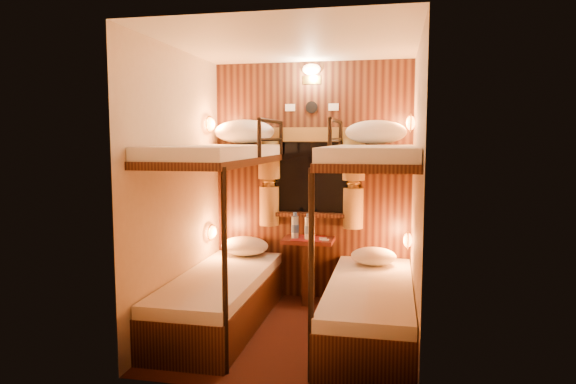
% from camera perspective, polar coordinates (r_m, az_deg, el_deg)
% --- Properties ---
extents(floor, '(2.10, 2.10, 0.00)m').
position_cam_1_polar(floor, '(4.50, 0.38, -15.38)').
color(floor, black).
rests_on(floor, ground).
extents(ceiling, '(2.10, 2.10, 0.00)m').
position_cam_1_polar(ceiling, '(4.26, 0.41, 16.24)').
color(ceiling, silver).
rests_on(ceiling, wall_back).
extents(wall_back, '(2.40, 0.00, 2.40)m').
position_cam_1_polar(wall_back, '(5.25, 2.66, 1.15)').
color(wall_back, '#C6B293').
rests_on(wall_back, floor).
extents(wall_front, '(2.40, 0.00, 2.40)m').
position_cam_1_polar(wall_front, '(3.20, -3.32, -1.94)').
color(wall_front, '#C6B293').
rests_on(wall_front, floor).
extents(wall_left, '(0.00, 2.40, 2.40)m').
position_cam_1_polar(wall_left, '(4.52, -12.12, 0.25)').
color(wall_left, '#C6B293').
rests_on(wall_left, floor).
extents(wall_right, '(0.00, 2.40, 2.40)m').
position_cam_1_polar(wall_right, '(4.14, 14.10, -0.31)').
color(wall_right, '#C6B293').
rests_on(wall_right, floor).
extents(back_panel, '(2.00, 0.03, 2.40)m').
position_cam_1_polar(back_panel, '(5.23, 2.64, 1.14)').
color(back_panel, black).
rests_on(back_panel, floor).
extents(bunk_left, '(0.72, 1.90, 1.82)m').
position_cam_1_polar(bunk_left, '(4.56, -7.51, -7.79)').
color(bunk_left, black).
rests_on(bunk_left, floor).
extents(bunk_right, '(0.72, 1.90, 1.82)m').
position_cam_1_polar(bunk_right, '(4.32, 9.12, -8.60)').
color(bunk_right, black).
rests_on(bunk_right, floor).
extents(window, '(1.00, 0.12, 0.79)m').
position_cam_1_polar(window, '(5.20, 2.58, 0.90)').
color(window, black).
rests_on(window, back_panel).
extents(curtains, '(1.10, 0.22, 1.00)m').
position_cam_1_polar(curtains, '(5.16, 2.53, 1.79)').
color(curtains, olive).
rests_on(curtains, back_panel).
extents(back_fixtures, '(0.54, 0.09, 0.48)m').
position_cam_1_polar(back_fixtures, '(5.21, 2.63, 12.64)').
color(back_fixtures, black).
rests_on(back_fixtures, back_panel).
extents(reading_lamps, '(2.00, 0.20, 1.25)m').
position_cam_1_polar(reading_lamps, '(4.90, 2.02, 1.28)').
color(reading_lamps, orange).
rests_on(reading_lamps, wall_left).
extents(table, '(0.50, 0.34, 0.66)m').
position_cam_1_polar(table, '(5.18, 2.27, -7.72)').
color(table, '#4F1E12').
rests_on(table, floor).
extents(bottle_left, '(0.08, 0.08, 0.26)m').
position_cam_1_polar(bottle_left, '(5.11, 0.79, -3.93)').
color(bottle_left, '#99BFE5').
rests_on(bottle_left, table).
extents(bottle_right, '(0.07, 0.07, 0.26)m').
position_cam_1_polar(bottle_right, '(5.05, 2.26, -4.06)').
color(bottle_right, '#99BFE5').
rests_on(bottle_right, table).
extents(sachet_a, '(0.09, 0.07, 0.01)m').
position_cam_1_polar(sachet_a, '(5.04, 4.02, -5.33)').
color(sachet_a, silver).
rests_on(sachet_a, table).
extents(sachet_b, '(0.08, 0.06, 0.01)m').
position_cam_1_polar(sachet_b, '(5.12, 3.89, -5.16)').
color(sachet_b, silver).
rests_on(sachet_b, table).
extents(pillow_lower_left, '(0.49, 0.35, 0.19)m').
position_cam_1_polar(pillow_lower_left, '(5.26, -4.84, -5.99)').
color(pillow_lower_left, silver).
rests_on(pillow_lower_left, bunk_left).
extents(pillow_lower_right, '(0.42, 0.30, 0.17)m').
position_cam_1_polar(pillow_lower_right, '(4.92, 9.48, -7.05)').
color(pillow_lower_right, silver).
rests_on(pillow_lower_right, bunk_right).
extents(pillow_upper_left, '(0.61, 0.43, 0.24)m').
position_cam_1_polar(pillow_upper_left, '(5.17, -4.86, 6.70)').
color(pillow_upper_left, silver).
rests_on(pillow_upper_left, bunk_left).
extents(pillow_upper_right, '(0.56, 0.40, 0.22)m').
position_cam_1_polar(pillow_upper_right, '(4.80, 9.72, 6.57)').
color(pillow_upper_right, silver).
rests_on(pillow_upper_right, bunk_right).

